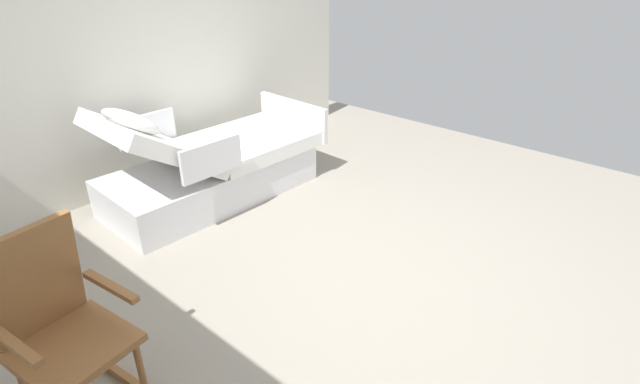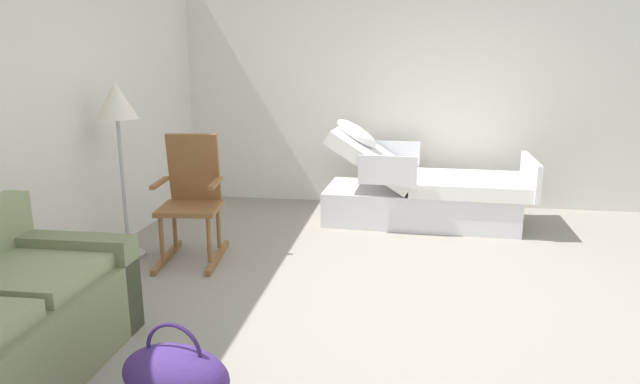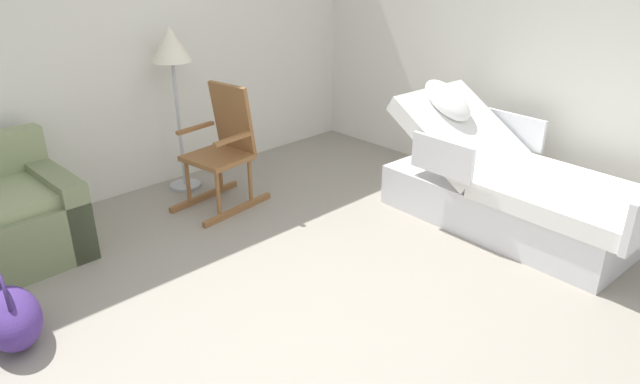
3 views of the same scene
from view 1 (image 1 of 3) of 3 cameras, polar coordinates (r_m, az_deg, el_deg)
ground_plane at (r=3.55m, az=5.14°, el=-10.29°), size 6.57×6.57×0.00m
side_wall at (r=4.91m, az=-21.09°, el=16.07°), size 0.10×5.46×2.70m
hospital_bed at (r=4.62m, az=-12.68°, el=2.99°), size 1.07×2.10×1.10m
rocking_chair at (r=2.70m, az=-28.00°, el=-14.37°), size 0.81×0.56×1.05m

